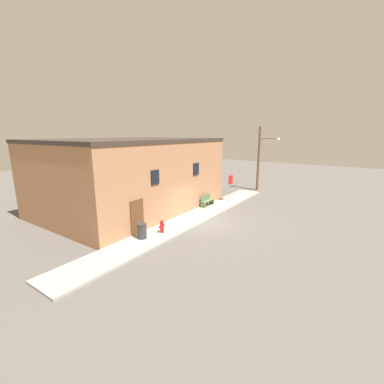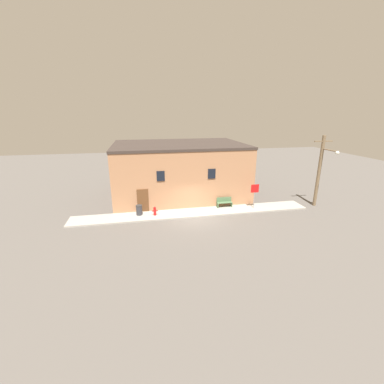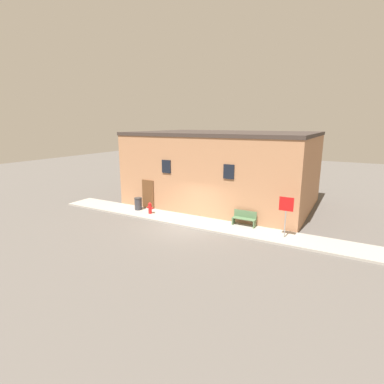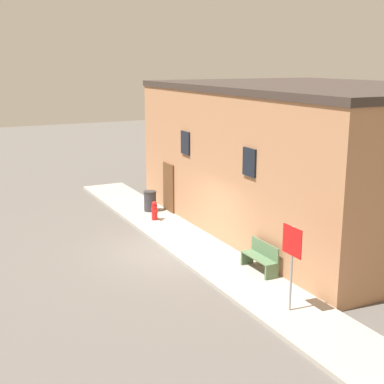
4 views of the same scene
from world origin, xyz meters
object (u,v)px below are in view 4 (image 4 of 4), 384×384
(fire_hydrant, at_px, (154,211))
(bench, at_px, (261,258))
(trash_bin, at_px, (150,201))
(stop_sign, at_px, (292,252))

(fire_hydrant, distance_m, bench, 6.56)
(fire_hydrant, distance_m, trash_bin, 1.36)
(bench, relative_size, trash_bin, 1.63)
(trash_bin, bearing_deg, stop_sign, -2.17)
(stop_sign, xyz_separation_m, trash_bin, (-10.41, 0.39, -1.17))
(stop_sign, bearing_deg, fire_hydrant, 179.73)
(bench, xyz_separation_m, trash_bin, (-7.83, -0.44, 0.00))
(trash_bin, bearing_deg, fire_hydrant, -14.93)
(fire_hydrant, height_order, stop_sign, stop_sign)
(fire_hydrant, xyz_separation_m, stop_sign, (9.09, -0.04, 1.22))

